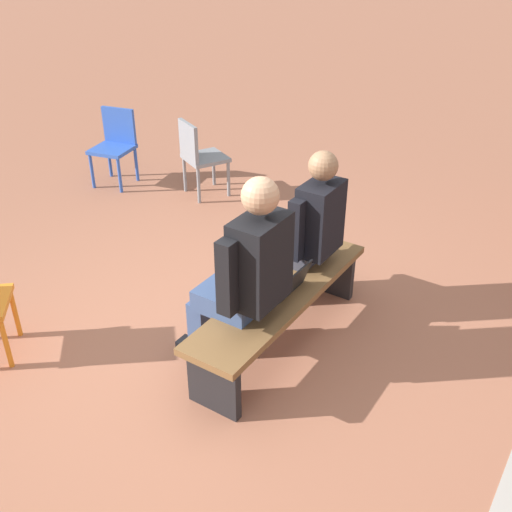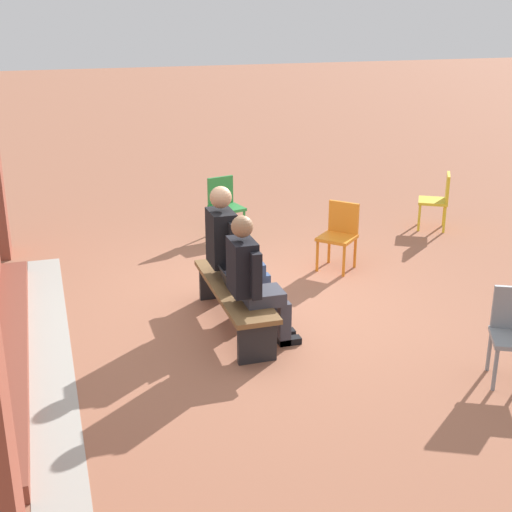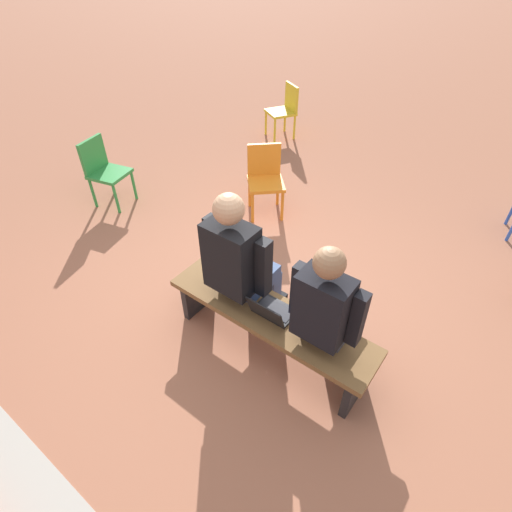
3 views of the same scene
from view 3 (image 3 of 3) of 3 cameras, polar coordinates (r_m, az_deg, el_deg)
ground_plane at (r=3.89m, az=0.38°, el=-6.70°), size 60.00×60.00×0.00m
bench at (r=3.27m, az=1.92°, el=-9.24°), size 1.80×0.44×0.45m
person_student at (r=2.89m, az=10.26°, el=-7.68°), size 0.54×0.69×1.34m
person_adult at (r=3.17m, az=-2.17°, el=-0.92°), size 0.60×0.75×1.43m
laptop at (r=3.14m, az=2.24°, el=-7.85°), size 0.32×0.29×0.21m
plastic_chair_near_bench_right at (r=5.42m, az=-20.96°, el=11.64°), size 0.51×0.51×0.84m
plastic_chair_far_left at (r=7.01m, az=4.15°, el=20.35°), size 0.57×0.57×0.84m
plastic_chair_far_right at (r=4.90m, az=1.30°, el=11.38°), size 0.59×0.59×0.84m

